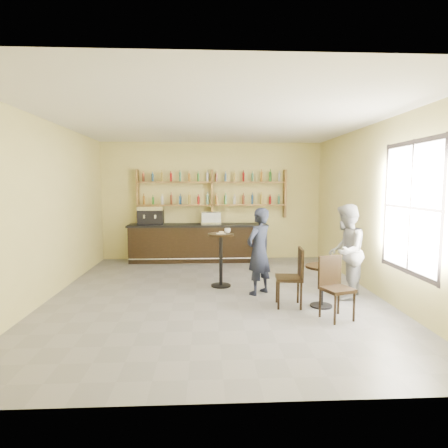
{
  "coord_description": "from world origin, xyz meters",
  "views": [
    {
      "loc": [
        -0.18,
        -6.83,
        2.06
      ],
      "look_at": [
        0.2,
        0.8,
        1.25
      ],
      "focal_mm": 30.0,
      "sensor_mm": 36.0,
      "label": 1
    }
  ],
  "objects_px": {
    "pastry_case": "(211,218)",
    "chair_west": "(289,277)",
    "espresso_machine": "(151,215)",
    "chair_south": "(337,288)",
    "man_main": "(259,251)",
    "cafe_table": "(322,286)",
    "pedestal_table": "(221,260)",
    "bar_counter": "(198,243)",
    "patron_second": "(346,252)"
  },
  "relations": [
    {
      "from": "pastry_case",
      "to": "chair_west",
      "type": "distance_m",
      "value": 4.11
    },
    {
      "from": "pastry_case",
      "to": "chair_west",
      "type": "xyz_separation_m",
      "value": [
        1.25,
        -3.86,
        -0.66
      ]
    },
    {
      "from": "espresso_machine",
      "to": "chair_south",
      "type": "xyz_separation_m",
      "value": [
        3.45,
        -4.51,
        -0.76
      ]
    },
    {
      "from": "man_main",
      "to": "cafe_table",
      "type": "relative_size",
      "value": 2.3
    },
    {
      "from": "pedestal_table",
      "to": "bar_counter",
      "type": "bearing_deg",
      "value": 101.23
    },
    {
      "from": "cafe_table",
      "to": "chair_south",
      "type": "xyz_separation_m",
      "value": [
        0.05,
        -0.6,
        0.13
      ]
    },
    {
      "from": "espresso_machine",
      "to": "pastry_case",
      "type": "xyz_separation_m",
      "value": [
        1.6,
        0.0,
        -0.08
      ]
    },
    {
      "from": "chair_west",
      "to": "chair_south",
      "type": "height_order",
      "value": "chair_west"
    },
    {
      "from": "patron_second",
      "to": "espresso_machine",
      "type": "bearing_deg",
      "value": -100.47
    },
    {
      "from": "pedestal_table",
      "to": "espresso_machine",
      "type": "bearing_deg",
      "value": 124.45
    },
    {
      "from": "chair_south",
      "to": "patron_second",
      "type": "bearing_deg",
      "value": 44.29
    },
    {
      "from": "pedestal_table",
      "to": "patron_second",
      "type": "relative_size",
      "value": 0.63
    },
    {
      "from": "pedestal_table",
      "to": "chair_west",
      "type": "bearing_deg",
      "value": -49.97
    },
    {
      "from": "bar_counter",
      "to": "pedestal_table",
      "type": "relative_size",
      "value": 3.43
    },
    {
      "from": "pastry_case",
      "to": "bar_counter",
      "type": "bearing_deg",
      "value": 173.76
    },
    {
      "from": "cafe_table",
      "to": "chair_west",
      "type": "distance_m",
      "value": 0.57
    },
    {
      "from": "pedestal_table",
      "to": "man_main",
      "type": "relative_size",
      "value": 0.66
    },
    {
      "from": "pedestal_table",
      "to": "pastry_case",
      "type": "bearing_deg",
      "value": 93.44
    },
    {
      "from": "espresso_machine",
      "to": "man_main",
      "type": "relative_size",
      "value": 0.41
    },
    {
      "from": "chair_south",
      "to": "patron_second",
      "type": "xyz_separation_m",
      "value": [
        0.52,
        1.06,
        0.37
      ]
    },
    {
      "from": "bar_counter",
      "to": "espresso_machine",
      "type": "relative_size",
      "value": 5.56
    },
    {
      "from": "cafe_table",
      "to": "patron_second",
      "type": "bearing_deg",
      "value": 39.04
    },
    {
      "from": "cafe_table",
      "to": "chair_south",
      "type": "bearing_deg",
      "value": -85.24
    },
    {
      "from": "man_main",
      "to": "chair_south",
      "type": "relative_size",
      "value": 1.69
    },
    {
      "from": "cafe_table",
      "to": "patron_second",
      "type": "xyz_separation_m",
      "value": [
        0.57,
        0.46,
        0.5
      ]
    },
    {
      "from": "espresso_machine",
      "to": "chair_west",
      "type": "xyz_separation_m",
      "value": [
        2.85,
        -3.86,
        -0.74
      ]
    },
    {
      "from": "espresso_machine",
      "to": "pedestal_table",
      "type": "distance_m",
      "value": 3.18
    },
    {
      "from": "patron_second",
      "to": "cafe_table",
      "type": "bearing_deg",
      "value": -20.41
    },
    {
      "from": "bar_counter",
      "to": "cafe_table",
      "type": "relative_size",
      "value": 5.23
    },
    {
      "from": "espresso_machine",
      "to": "chair_south",
      "type": "height_order",
      "value": "espresso_machine"
    },
    {
      "from": "pastry_case",
      "to": "chair_south",
      "type": "height_order",
      "value": "pastry_case"
    },
    {
      "from": "bar_counter",
      "to": "chair_south",
      "type": "height_order",
      "value": "bar_counter"
    },
    {
      "from": "espresso_machine",
      "to": "chair_south",
      "type": "distance_m",
      "value": 5.73
    },
    {
      "from": "espresso_machine",
      "to": "patron_second",
      "type": "bearing_deg",
      "value": -42.17
    },
    {
      "from": "pastry_case",
      "to": "pedestal_table",
      "type": "xyz_separation_m",
      "value": [
        0.15,
        -2.56,
        -0.62
      ]
    },
    {
      "from": "espresso_machine",
      "to": "patron_second",
      "type": "xyz_separation_m",
      "value": [
        3.97,
        -3.45,
        -0.38
      ]
    },
    {
      "from": "pastry_case",
      "to": "pedestal_table",
      "type": "bearing_deg",
      "value": -92.8
    },
    {
      "from": "man_main",
      "to": "pedestal_table",
      "type": "bearing_deg",
      "value": -81.17
    },
    {
      "from": "bar_counter",
      "to": "pastry_case",
      "type": "height_order",
      "value": "pastry_case"
    },
    {
      "from": "pedestal_table",
      "to": "chair_west",
      "type": "distance_m",
      "value": 1.7
    },
    {
      "from": "espresso_machine",
      "to": "chair_west",
      "type": "distance_m",
      "value": 4.86
    },
    {
      "from": "man_main",
      "to": "chair_south",
      "type": "distance_m",
      "value": 1.75
    },
    {
      "from": "pastry_case",
      "to": "patron_second",
      "type": "height_order",
      "value": "patron_second"
    },
    {
      "from": "pedestal_table",
      "to": "cafe_table",
      "type": "bearing_deg",
      "value": -39.45
    },
    {
      "from": "man_main",
      "to": "chair_south",
      "type": "height_order",
      "value": "man_main"
    },
    {
      "from": "espresso_machine",
      "to": "chair_west",
      "type": "bearing_deg",
      "value": -54.72
    },
    {
      "from": "espresso_machine",
      "to": "pastry_case",
      "type": "distance_m",
      "value": 1.6
    },
    {
      "from": "bar_counter",
      "to": "cafe_table",
      "type": "bearing_deg",
      "value": -61.18
    },
    {
      "from": "patron_second",
      "to": "chair_west",
      "type": "bearing_deg",
      "value": -39.29
    },
    {
      "from": "pastry_case",
      "to": "chair_west",
      "type": "height_order",
      "value": "pastry_case"
    }
  ]
}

